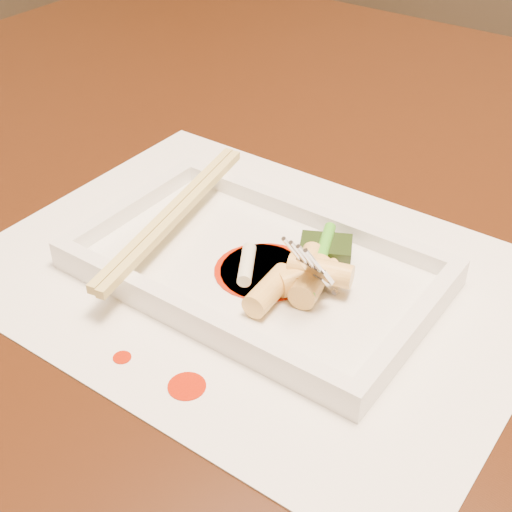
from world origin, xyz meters
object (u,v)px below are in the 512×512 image
Objects in this scene: table at (419,300)px; fork at (361,200)px; plate_base at (256,271)px; chopstick_a at (170,212)px; placemat at (256,276)px.

table is 10.00× the size of fork.
plate_base is 0.08m from chopstick_a.
chopstick_a is at bearing -173.25° from fork.
table is 6.62× the size of chopstick_a.
table is 3.50× the size of placemat.
chopstick_a is at bearing -132.37° from table.
plate_base is at bearing -112.62° from table.
placemat is (-0.07, -0.17, 0.10)m from table.
placemat is 1.54× the size of plate_base.
placemat is 0.09m from chopstick_a.
chopstick_a is (-0.08, 0.00, 0.02)m from plate_base.
table is 5.38× the size of plate_base.
table is 0.21m from plate_base.
placemat is 0.11m from fork.
table is at bearing 90.41° from fork.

